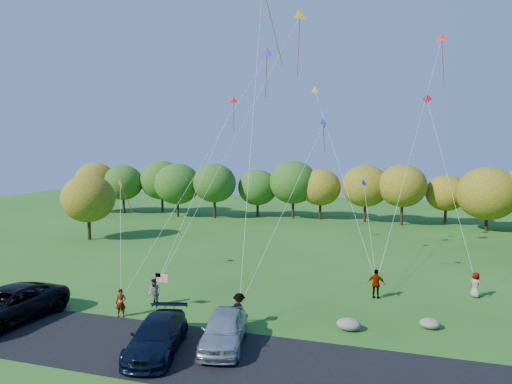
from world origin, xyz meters
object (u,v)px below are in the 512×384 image
(minivan_navy, at_px, (157,336))
(park_bench, at_px, (29,297))
(minivan_silver, at_px, (224,329))
(flyer_b, at_px, (155,292))
(minivan_dark, at_px, (6,306))
(flyer_d, at_px, (376,284))
(flyer_e, at_px, (476,285))
(flyer_c, at_px, (239,310))
(trash_barrel, at_px, (29,296))
(flyer_a, at_px, (121,303))

(minivan_navy, height_order, park_bench, minivan_navy)
(minivan_silver, relative_size, flyer_b, 2.91)
(minivan_navy, relative_size, flyer_b, 3.18)
(minivan_dark, distance_m, flyer_d, 21.82)
(flyer_e, bearing_deg, park_bench, 61.34)
(flyer_c, bearing_deg, park_bench, 26.33)
(minivan_silver, xyz_separation_m, flyer_e, (12.79, 11.87, -0.07))
(minivan_dark, distance_m, flyer_b, 8.02)
(minivan_dark, relative_size, flyer_c, 3.78)
(minivan_silver, height_order, trash_barrel, minivan_silver)
(flyer_c, relative_size, flyer_d, 0.96)
(minivan_navy, relative_size, minivan_silver, 1.09)
(flyer_b, xyz_separation_m, park_bench, (-7.40, -2.22, -0.33))
(flyer_e, height_order, park_bench, flyer_e)
(flyer_e, bearing_deg, minivan_navy, 81.62)
(minivan_navy, bearing_deg, minivan_dark, 161.50)
(minivan_navy, xyz_separation_m, park_bench, (-10.83, 3.56, -0.33))
(minivan_navy, height_order, minivan_silver, minivan_silver)
(flyer_b, distance_m, flyer_c, 6.19)
(minivan_silver, bearing_deg, flyer_d, 43.21)
(minivan_dark, distance_m, minivan_navy, 9.75)
(minivan_dark, relative_size, trash_barrel, 7.43)
(minivan_silver, height_order, park_bench, minivan_silver)
(minivan_silver, height_order, flyer_b, minivan_silver)
(minivan_dark, xyz_separation_m, flyer_d, (19.15, 10.47, -0.06))
(flyer_a, bearing_deg, park_bench, 159.83)
(flyer_d, bearing_deg, minivan_navy, 53.50)
(flyer_a, height_order, flyer_b, flyer_b)
(flyer_b, bearing_deg, minivan_navy, -34.54)
(minivan_navy, distance_m, flyer_c, 4.98)
(minivan_navy, height_order, flyer_d, flyer_d)
(flyer_b, relative_size, trash_barrel, 1.82)
(flyer_a, bearing_deg, minivan_navy, -59.63)
(flyer_c, relative_size, flyer_e, 1.10)
(minivan_navy, bearing_deg, flyer_b, 106.87)
(minivan_silver, distance_m, trash_barrel, 14.14)
(minivan_navy, xyz_separation_m, flyer_d, (9.43, 11.26, 0.11))
(flyer_b, bearing_deg, park_bench, -138.50)
(flyer_c, height_order, trash_barrel, flyer_c)
(flyer_b, bearing_deg, flyer_c, 10.62)
(flyer_d, bearing_deg, trash_barrel, 23.10)
(park_bench, bearing_deg, flyer_c, 3.59)
(flyer_d, height_order, trash_barrel, flyer_d)
(minivan_silver, relative_size, trash_barrel, 5.30)
(flyer_d, height_order, flyer_e, flyer_d)
(flyer_c, distance_m, park_bench, 13.42)
(minivan_dark, bearing_deg, park_bench, 115.85)
(flyer_d, distance_m, trash_barrel, 21.88)
(flyer_d, bearing_deg, flyer_a, 32.72)
(minivan_navy, height_order, flyer_e, flyer_e)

